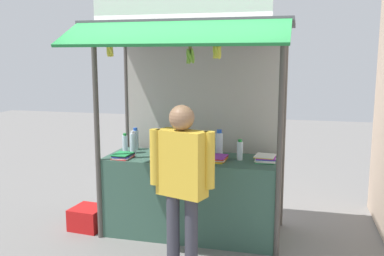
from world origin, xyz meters
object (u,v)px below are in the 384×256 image
object	(u,v)px
water_bottle_rear_center	(125,143)
banana_bunch_leftmost	(217,52)
banana_bunch_rightmost	(110,50)
magazine_stack_far_right	(193,158)
banana_bunch_inner_right	(190,56)
water_bottle_right	(133,143)
magazine_stack_back_left	(217,158)
water_bottle_front_left	(240,150)
water_bottle_back_right	(159,143)
plastic_crate	(89,218)
magazine_stack_center	(265,158)
water_bottle_far_left	(219,144)
magazine_stack_left	(123,156)
vendor_person	(182,175)
water_bottle_mid_right	(136,139)

from	to	relation	value
water_bottle_rear_center	banana_bunch_leftmost	world-z (taller)	banana_bunch_leftmost
banana_bunch_rightmost	magazine_stack_far_right	bearing A→B (deg)	22.80
banana_bunch_inner_right	water_bottle_right	bearing A→B (deg)	148.02
banana_bunch_rightmost	magazine_stack_back_left	bearing A→B (deg)	19.67
magazine_stack_far_right	banana_bunch_rightmost	world-z (taller)	banana_bunch_rightmost
water_bottle_front_left	water_bottle_back_right	world-z (taller)	water_bottle_back_right
water_bottle_rear_center	plastic_crate	size ratio (longest dim) A/B	0.61
water_bottle_front_left	banana_bunch_leftmost	size ratio (longest dim) A/B	0.90
water_bottle_right	banana_bunch_leftmost	xyz separation A→B (m)	(1.13, -0.53, 1.08)
magazine_stack_center	banana_bunch_inner_right	bearing A→B (deg)	-146.98
water_bottle_far_left	banana_bunch_inner_right	size ratio (longest dim) A/B	1.02
banana_bunch_rightmost	magazine_stack_left	bearing A→B (deg)	88.70
water_bottle_back_right	magazine_stack_far_right	xyz separation A→B (m)	(0.45, -0.17, -0.12)
magazine_stack_back_left	plastic_crate	bearing A→B (deg)	-177.02
water_bottle_right	water_bottle_far_left	bearing A→B (deg)	4.36
magazine_stack_left	plastic_crate	bearing A→B (deg)	173.97
magazine_stack_far_right	banana_bunch_leftmost	xyz separation A→B (m)	(0.33, -0.34, 1.18)
magazine_stack_center	vendor_person	bearing A→B (deg)	-126.03
vendor_person	magazine_stack_back_left	bearing A→B (deg)	96.81
water_bottle_right	banana_bunch_inner_right	xyz separation A→B (m)	(0.86, -0.53, 1.04)
water_bottle_back_right	magazine_stack_left	bearing A→B (deg)	-144.67
vendor_person	banana_bunch_rightmost	bearing A→B (deg)	170.41
water_bottle_right	magazine_stack_far_right	distance (m)	0.82
banana_bunch_rightmost	plastic_crate	distance (m)	2.10
water_bottle_back_right	vendor_person	xyz separation A→B (m)	(0.55, -0.99, -0.08)
water_bottle_front_left	vendor_person	distance (m)	1.06
water_bottle_mid_right	magazine_stack_back_left	size ratio (longest dim) A/B	0.98
magazine_stack_back_left	magazine_stack_far_right	bearing A→B (deg)	-170.21
water_bottle_mid_right	magazine_stack_back_left	distance (m)	1.17
water_bottle_rear_center	banana_bunch_rightmost	xyz separation A→B (m)	(0.11, -0.58, 1.11)
water_bottle_front_left	magazine_stack_left	world-z (taller)	water_bottle_front_left
banana_bunch_rightmost	water_bottle_right	bearing A→B (deg)	88.09
magazine_stack_center	magazine_stack_back_left	world-z (taller)	magazine_stack_center
water_bottle_rear_center	water_bottle_far_left	size ratio (longest dim) A/B	0.72
water_bottle_far_left	plastic_crate	bearing A→B (deg)	-168.95
banana_bunch_leftmost	plastic_crate	size ratio (longest dim) A/B	0.70
water_bottle_front_left	water_bottle_back_right	xyz separation A→B (m)	(-0.96, 0.01, 0.04)
vendor_person	magazine_stack_center	bearing A→B (deg)	72.10
water_bottle_mid_right	banana_bunch_rightmost	xyz separation A→B (m)	(0.02, -0.72, 1.09)
water_bottle_mid_right	banana_bunch_rightmost	size ratio (longest dim) A/B	1.15
water_bottle_back_right	water_bottle_mid_right	distance (m)	0.44
magazine_stack_far_right	water_bottle_right	bearing A→B (deg)	166.52
banana_bunch_leftmost	plastic_crate	distance (m)	2.61
water_bottle_back_right	banana_bunch_rightmost	size ratio (longest dim) A/B	1.31
water_bottle_right	banana_bunch_rightmost	distance (m)	1.22
water_bottle_rear_center	magazine_stack_center	distance (m)	1.73
water_bottle_back_right	banana_bunch_inner_right	world-z (taller)	banana_bunch_inner_right
water_bottle_rear_center	water_bottle_back_right	xyz separation A→B (m)	(0.47, -0.07, 0.04)
water_bottle_far_left	water_bottle_back_right	bearing A→B (deg)	-171.50
vendor_person	magazine_stack_left	bearing A→B (deg)	159.20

